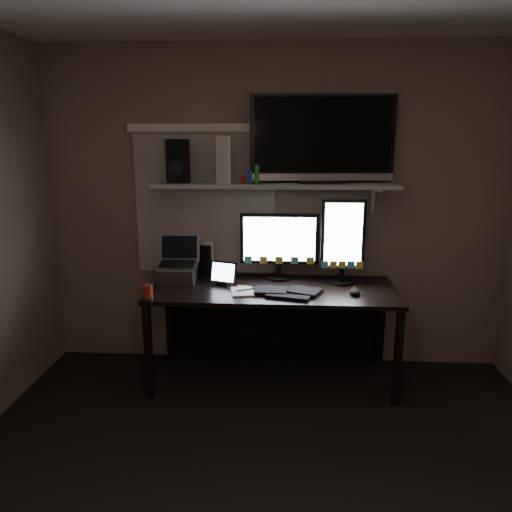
# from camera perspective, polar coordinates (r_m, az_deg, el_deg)

# --- Properties ---
(back_wall) EXTENTS (3.60, 0.00, 3.60)m
(back_wall) POSITION_cam_1_polar(r_m,az_deg,el_deg) (3.93, 2.19, 5.23)
(back_wall) COLOR #6A5B4C
(back_wall) RESTS_ON floor
(window_blinds) EXTENTS (1.10, 0.02, 1.10)m
(window_blinds) POSITION_cam_1_polar(r_m,az_deg,el_deg) (3.96, -5.83, 5.96)
(window_blinds) COLOR beige
(window_blinds) RESTS_ON back_wall
(desk) EXTENTS (1.80, 0.75, 0.73)m
(desk) POSITION_cam_1_polar(r_m,az_deg,el_deg) (3.85, 2.00, -5.63)
(desk) COLOR black
(desk) RESTS_ON floor
(wall_shelf) EXTENTS (1.80, 0.35, 0.03)m
(wall_shelf) POSITION_cam_1_polar(r_m,az_deg,el_deg) (3.73, 2.15, 8.12)
(wall_shelf) COLOR #A8A8A3
(wall_shelf) RESTS_ON back_wall
(monitor_landscape) EXTENTS (0.60, 0.07, 0.53)m
(monitor_landscape) POSITION_cam_1_polar(r_m,az_deg,el_deg) (3.85, 2.67, 1.17)
(monitor_landscape) COLOR black
(monitor_landscape) RESTS_ON desk
(monitor_portrait) EXTENTS (0.33, 0.06, 0.65)m
(monitor_portrait) POSITION_cam_1_polar(r_m,az_deg,el_deg) (3.77, 9.89, 1.66)
(monitor_portrait) COLOR black
(monitor_portrait) RESTS_ON desk
(keyboard) EXTENTS (0.50, 0.29, 0.03)m
(keyboard) POSITION_cam_1_polar(r_m,az_deg,el_deg) (3.55, 3.63, -4.05)
(keyboard) COLOR black
(keyboard) RESTS_ON desk
(mouse) EXTENTS (0.08, 0.12, 0.04)m
(mouse) POSITION_cam_1_polar(r_m,az_deg,el_deg) (3.58, 11.22, -4.02)
(mouse) COLOR black
(mouse) RESTS_ON desk
(notepad) EXTENTS (0.19, 0.24, 0.01)m
(notepad) POSITION_cam_1_polar(r_m,az_deg,el_deg) (3.56, -1.55, -4.11)
(notepad) COLOR silver
(notepad) RESTS_ON desk
(tablet) EXTENTS (0.23, 0.15, 0.19)m
(tablet) POSITION_cam_1_polar(r_m,az_deg,el_deg) (3.72, -3.76, -2.00)
(tablet) COLOR black
(tablet) RESTS_ON desk
(file_sorter) EXTENTS (0.23, 0.15, 0.27)m
(file_sorter) POSITION_cam_1_polar(r_m,az_deg,el_deg) (4.01, -6.52, -0.28)
(file_sorter) COLOR black
(file_sorter) RESTS_ON desk
(laptop) EXTENTS (0.32, 0.26, 0.35)m
(laptop) POSITION_cam_1_polar(r_m,az_deg,el_deg) (3.81, -9.02, -0.50)
(laptop) COLOR #A2A3A7
(laptop) RESTS_ON desk
(cup) EXTENTS (0.07, 0.07, 0.10)m
(cup) POSITION_cam_1_polar(r_m,az_deg,el_deg) (3.51, -12.25, -3.99)
(cup) COLOR maroon
(cup) RESTS_ON desk
(sticky_notes) EXTENTS (0.37, 0.31, 0.00)m
(sticky_notes) POSITION_cam_1_polar(r_m,az_deg,el_deg) (3.63, 0.28, -3.86)
(sticky_notes) COLOR yellow
(sticky_notes) RESTS_ON desk
(tv) EXTENTS (1.06, 0.28, 0.63)m
(tv) POSITION_cam_1_polar(r_m,az_deg,el_deg) (3.75, 7.55, 13.10)
(tv) COLOR black
(tv) RESTS_ON wall_shelf
(game_console) EXTENTS (0.12, 0.29, 0.33)m
(game_console) POSITION_cam_1_polar(r_m,az_deg,el_deg) (3.73, -3.61, 10.91)
(game_console) COLOR silver
(game_console) RESTS_ON wall_shelf
(speaker) EXTENTS (0.21, 0.24, 0.32)m
(speaker) POSITION_cam_1_polar(r_m,az_deg,el_deg) (3.83, -8.87, 10.71)
(speaker) COLOR black
(speaker) RESTS_ON wall_shelf
(bottles) EXTENTS (0.21, 0.09, 0.13)m
(bottles) POSITION_cam_1_polar(r_m,az_deg,el_deg) (3.65, -0.69, 9.28)
(bottles) COLOR #A50F0C
(bottles) RESTS_ON wall_shelf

